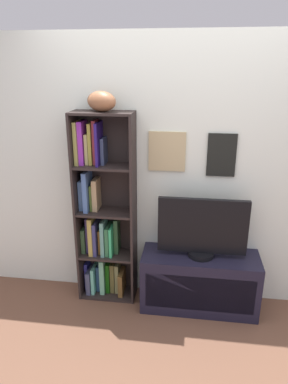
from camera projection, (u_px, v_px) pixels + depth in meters
name	position (u px, v px, depth m)	size (l,w,h in m)	color
back_wall	(183.00, 175.00, 3.02)	(4.80, 0.08, 2.31)	silver
bookshelf	(102.00, 218.00, 3.12)	(0.51, 0.26, 1.70)	#2A211F
football	(101.00, 101.00, 2.74)	(0.28, 0.16, 0.16)	#945C3B
tv_stand	(199.00, 281.00, 3.09)	(1.01, 0.38, 0.51)	black
television	(202.00, 229.00, 2.92)	(0.74, 0.22, 0.52)	black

